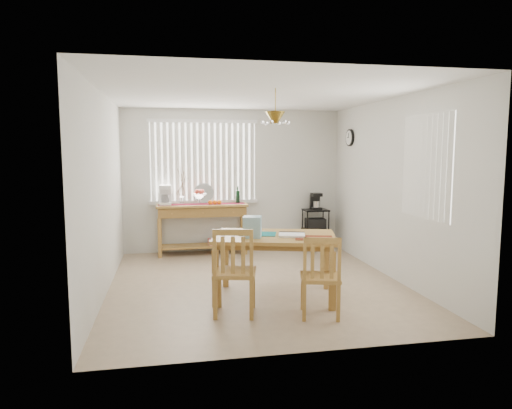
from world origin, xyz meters
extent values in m
cube|color=tan|center=(0.00, 0.00, -0.01)|extent=(4.00, 4.50, 0.01)
cube|color=silver|center=(0.00, 2.30, 1.30)|extent=(4.00, 0.10, 2.60)
cube|color=silver|center=(0.00, -2.30, 1.30)|extent=(4.00, 0.10, 2.60)
cube|color=silver|center=(-2.05, 0.00, 1.30)|extent=(0.10, 4.50, 2.60)
cube|color=silver|center=(2.05, 0.00, 1.30)|extent=(0.10, 4.50, 2.60)
cube|color=white|center=(0.00, 0.00, 2.65)|extent=(4.00, 4.50, 0.10)
cube|color=white|center=(-0.55, 2.25, 1.65)|extent=(1.90, 0.01, 1.40)
cube|color=white|center=(-1.45, 2.23, 1.65)|extent=(0.07, 0.03, 1.40)
cube|color=white|center=(-1.34, 2.23, 1.65)|extent=(0.07, 0.03, 1.40)
cube|color=white|center=(-1.24, 2.23, 1.65)|extent=(0.07, 0.03, 1.40)
cube|color=white|center=(-1.13, 2.23, 1.65)|extent=(0.07, 0.03, 1.40)
cube|color=white|center=(-1.03, 2.23, 1.65)|extent=(0.07, 0.03, 1.40)
cube|color=white|center=(-0.92, 2.23, 1.65)|extent=(0.07, 0.03, 1.40)
cube|color=white|center=(-0.81, 2.23, 1.65)|extent=(0.07, 0.03, 1.40)
cube|color=white|center=(-0.71, 2.23, 1.65)|extent=(0.07, 0.03, 1.40)
cube|color=white|center=(-0.60, 2.23, 1.65)|extent=(0.07, 0.03, 1.40)
cube|color=white|center=(-0.50, 2.23, 1.65)|extent=(0.07, 0.03, 1.40)
cube|color=white|center=(-0.39, 2.23, 1.65)|extent=(0.07, 0.03, 1.40)
cube|color=white|center=(-0.29, 2.23, 1.65)|extent=(0.07, 0.03, 1.40)
cube|color=white|center=(-0.18, 2.23, 1.65)|extent=(0.07, 0.03, 1.40)
cube|color=white|center=(-0.08, 2.23, 1.65)|extent=(0.07, 0.03, 1.40)
cube|color=white|center=(0.03, 2.23, 1.65)|extent=(0.07, 0.03, 1.40)
cube|color=white|center=(0.14, 2.23, 1.65)|extent=(0.07, 0.03, 1.40)
cube|color=white|center=(0.24, 2.23, 1.65)|extent=(0.07, 0.03, 1.40)
cube|color=white|center=(0.35, 2.23, 1.65)|extent=(0.07, 0.03, 1.40)
cube|color=white|center=(-0.55, 2.22, 0.92)|extent=(1.98, 0.06, 0.06)
cube|color=white|center=(-0.55, 2.22, 2.38)|extent=(1.98, 0.06, 0.06)
cube|color=white|center=(2.00, -0.90, 1.65)|extent=(0.01, 1.10, 1.30)
cube|color=white|center=(1.99, -1.40, 1.65)|extent=(0.03, 0.07, 1.30)
cube|color=white|center=(1.99, -1.29, 1.65)|extent=(0.03, 0.07, 1.30)
cube|color=white|center=(1.99, -1.18, 1.65)|extent=(0.03, 0.07, 1.30)
cube|color=white|center=(1.99, -1.07, 1.65)|extent=(0.03, 0.07, 1.30)
cube|color=white|center=(1.99, -0.96, 1.65)|extent=(0.03, 0.07, 1.30)
cube|color=white|center=(1.99, -0.85, 1.65)|extent=(0.03, 0.07, 1.30)
cube|color=white|center=(1.99, -0.74, 1.65)|extent=(0.03, 0.07, 1.30)
cube|color=white|center=(1.99, -0.63, 1.65)|extent=(0.03, 0.07, 1.30)
cube|color=white|center=(1.99, -0.52, 1.65)|extent=(0.03, 0.07, 1.30)
cube|color=white|center=(1.99, -0.41, 1.65)|extent=(0.03, 0.07, 1.30)
cylinder|color=black|center=(1.98, 1.55, 2.08)|extent=(0.04, 0.30, 0.30)
cylinder|color=white|center=(1.95, 1.55, 2.08)|extent=(0.01, 0.25, 0.25)
cylinder|color=olive|center=(0.11, -0.63, 2.43)|extent=(0.01, 0.01, 0.34)
cone|color=olive|center=(0.11, -0.63, 2.25)|extent=(0.24, 0.24, 0.14)
sphere|color=white|center=(0.27, -0.63, 2.19)|extent=(0.05, 0.05, 0.05)
sphere|color=white|center=(0.19, -0.49, 2.19)|extent=(0.05, 0.05, 0.05)
sphere|color=white|center=(0.03, -0.49, 2.19)|extent=(0.05, 0.05, 0.05)
sphere|color=white|center=(-0.05, -0.63, 2.19)|extent=(0.05, 0.05, 0.05)
sphere|color=white|center=(0.03, -0.77, 2.19)|extent=(0.05, 0.05, 0.05)
sphere|color=white|center=(0.19, -0.77, 2.19)|extent=(0.05, 0.05, 0.05)
cube|color=#B0823B|center=(-0.60, 2.00, 0.88)|extent=(1.61, 0.45, 0.04)
cube|color=olive|center=(-0.60, 2.00, 0.77)|extent=(1.55, 0.41, 0.16)
cube|color=#B0823B|center=(-1.36, 1.83, 0.35)|extent=(0.06, 0.06, 0.69)
cube|color=#B0823B|center=(0.15, 1.83, 0.35)|extent=(0.06, 0.06, 0.69)
cube|color=#B0823B|center=(-1.36, 2.18, 0.35)|extent=(0.06, 0.06, 0.69)
cube|color=#B0823B|center=(0.15, 2.18, 0.35)|extent=(0.06, 0.06, 0.69)
cube|color=#B0823B|center=(-0.60, 2.00, 0.15)|extent=(1.48, 0.39, 0.03)
cube|color=red|center=(-0.35, 2.00, 0.22)|extent=(0.30, 0.22, 0.10)
cube|color=maroon|center=(-0.60, 2.00, 0.91)|extent=(1.53, 0.25, 0.01)
cube|color=white|center=(-1.25, 2.00, 0.93)|extent=(0.20, 0.24, 0.05)
cube|color=white|center=(-1.25, 2.08, 1.05)|extent=(0.20, 0.08, 0.30)
cube|color=white|center=(-1.25, 1.98, 1.22)|extent=(0.20, 0.22, 0.07)
cylinder|color=white|center=(-1.25, 1.97, 1.02)|extent=(0.13, 0.13, 0.13)
cylinder|color=white|center=(-0.65, 1.98, 0.95)|extent=(0.05, 0.05, 0.10)
cone|color=white|center=(-0.65, 1.98, 1.05)|extent=(0.26, 0.26, 0.09)
sphere|color=red|center=(-0.60, 1.98, 1.13)|extent=(0.08, 0.08, 0.08)
sphere|color=red|center=(-0.64, 2.03, 1.13)|extent=(0.08, 0.08, 0.08)
sphere|color=red|center=(-0.69, 2.01, 1.13)|extent=(0.08, 0.08, 0.08)
sphere|color=red|center=(-0.69, 1.95, 1.13)|extent=(0.08, 0.08, 0.08)
sphere|color=red|center=(-0.64, 1.94, 1.13)|extent=(0.08, 0.08, 0.08)
sphere|color=orange|center=(-0.46, 1.92, 0.94)|extent=(0.08, 0.08, 0.08)
sphere|color=orange|center=(-0.38, 1.92, 0.94)|extent=(0.08, 0.08, 0.08)
sphere|color=orange|center=(-0.30, 1.92, 0.94)|extent=(0.08, 0.08, 0.08)
cylinder|color=silver|center=(-0.55, 2.19, 1.08)|extent=(0.36, 0.09, 0.36)
cylinder|color=white|center=(-0.95, 2.05, 0.97)|extent=(0.08, 0.08, 0.14)
cylinder|color=#4C3823|center=(-0.95, 2.05, 1.27)|extent=(0.09, 0.04, 0.45)
cylinder|color=#4C3823|center=(-0.95, 2.05, 1.29)|extent=(0.14, 0.06, 0.48)
cylinder|color=#4C3823|center=(-0.95, 2.05, 1.24)|extent=(0.17, 0.08, 0.36)
cylinder|color=#4C3823|center=(-0.95, 2.05, 1.32)|extent=(0.06, 0.03, 0.55)
cylinder|color=#4C3823|center=(-0.95, 2.05, 1.23)|extent=(0.22, 0.10, 0.31)
cylinder|color=black|center=(0.05, 2.05, 1.02)|extent=(0.07, 0.07, 0.23)
cylinder|color=black|center=(0.05, 2.05, 1.17)|extent=(0.03, 0.03, 0.08)
cylinder|color=black|center=(1.31, 1.84, 0.38)|extent=(0.02, 0.02, 0.76)
cylinder|color=black|center=(1.72, 1.84, 0.38)|extent=(0.02, 0.02, 0.76)
cylinder|color=black|center=(1.31, 2.16, 0.38)|extent=(0.02, 0.02, 0.76)
cylinder|color=black|center=(1.72, 2.16, 0.38)|extent=(0.02, 0.02, 0.76)
cube|color=black|center=(1.51, 2.00, 0.75)|extent=(0.45, 0.36, 0.03)
cube|color=black|center=(1.51, 2.00, 0.38)|extent=(0.45, 0.36, 0.02)
cube|color=black|center=(1.51, 2.00, 0.05)|extent=(0.45, 0.36, 0.02)
cube|color=black|center=(1.51, 2.00, 0.49)|extent=(0.34, 0.27, 0.20)
cube|color=black|center=(1.51, 1.98, 0.78)|extent=(0.18, 0.21, 0.04)
cube|color=black|center=(1.51, 2.05, 0.89)|extent=(0.18, 0.07, 0.27)
cube|color=black|center=(1.51, 1.98, 1.04)|extent=(0.18, 0.20, 0.06)
cylinder|color=silver|center=(1.51, 1.97, 0.86)|extent=(0.12, 0.12, 0.12)
cube|color=#B0823B|center=(0.11, -0.63, 0.78)|extent=(1.70, 1.32, 0.04)
cube|color=olive|center=(0.11, -0.63, 0.73)|extent=(1.56, 1.19, 0.06)
cube|color=#B0823B|center=(-0.66, -0.85, 0.35)|extent=(0.09, 0.09, 0.69)
cube|color=#B0823B|center=(0.66, -1.22, 0.35)|extent=(0.09, 0.09, 0.69)
cube|color=#B0823B|center=(-0.43, -0.05, 0.35)|extent=(0.09, 0.09, 0.69)
cube|color=#B0823B|center=(0.88, -0.41, 0.35)|extent=(0.09, 0.09, 0.69)
cube|color=#146D70|center=(-0.08, -0.52, 0.80)|extent=(0.52, 0.43, 0.01)
cube|color=maroon|center=(0.53, -0.91, 0.80)|extent=(0.52, 0.43, 0.01)
cube|color=white|center=(0.31, -0.74, 0.81)|extent=(0.38, 0.33, 0.03)
cube|color=black|center=(0.34, -0.61, 0.82)|extent=(0.32, 0.12, 0.03)
cube|color=#88B5C6|center=(-0.19, -0.72, 0.93)|extent=(0.26, 0.26, 0.26)
cube|color=#B0823B|center=(-0.46, -1.11, 0.48)|extent=(0.56, 0.56, 0.04)
cube|color=#B0823B|center=(-0.22, -0.96, 0.23)|extent=(0.05, 0.05, 0.46)
cube|color=#B0823B|center=(-0.61, -0.87, 0.23)|extent=(0.05, 0.05, 0.46)
cube|color=#B0823B|center=(-0.31, -1.35, 0.23)|extent=(0.05, 0.05, 0.46)
cube|color=#B0823B|center=(-0.70, -1.26, 0.23)|extent=(0.05, 0.05, 0.46)
cube|color=#B0823B|center=(-0.31, -1.36, 0.75)|extent=(0.05, 0.05, 0.51)
cube|color=#B0823B|center=(-0.70, -1.27, 0.75)|extent=(0.05, 0.05, 0.51)
cube|color=#B0823B|center=(-0.51, -1.32, 0.98)|extent=(0.42, 0.13, 0.07)
cube|color=#B0823B|center=(-0.40, -1.34, 0.73)|extent=(0.05, 0.03, 0.41)
cube|color=#B0823B|center=(-0.51, -1.32, 0.73)|extent=(0.05, 0.03, 0.41)
cube|color=#B0823B|center=(-0.62, -1.29, 0.73)|extent=(0.05, 0.03, 0.41)
cube|color=#B0823B|center=(0.47, -1.36, 0.44)|extent=(0.52, 0.52, 0.04)
cube|color=#B0823B|center=(0.69, -1.22, 0.21)|extent=(0.05, 0.05, 0.42)
cube|color=#B0823B|center=(0.33, -1.14, 0.21)|extent=(0.05, 0.05, 0.42)
cube|color=#B0823B|center=(0.60, -1.58, 0.21)|extent=(0.05, 0.05, 0.42)
cube|color=#B0823B|center=(0.25, -1.49, 0.21)|extent=(0.05, 0.05, 0.42)
cube|color=#B0823B|center=(0.60, -1.59, 0.69)|extent=(0.04, 0.04, 0.47)
cube|color=#B0823B|center=(0.24, -1.50, 0.69)|extent=(0.04, 0.04, 0.47)
cube|color=#B0823B|center=(0.42, -1.55, 0.90)|extent=(0.38, 0.12, 0.06)
cube|color=#B0823B|center=(0.52, -1.57, 0.67)|extent=(0.04, 0.03, 0.38)
cube|color=#B0823B|center=(0.42, -1.55, 0.67)|extent=(0.04, 0.03, 0.38)
cube|color=#B0823B|center=(0.32, -1.52, 0.67)|extent=(0.04, 0.03, 0.38)
camera|label=1|loc=(-1.17, -6.10, 1.85)|focal=32.00mm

